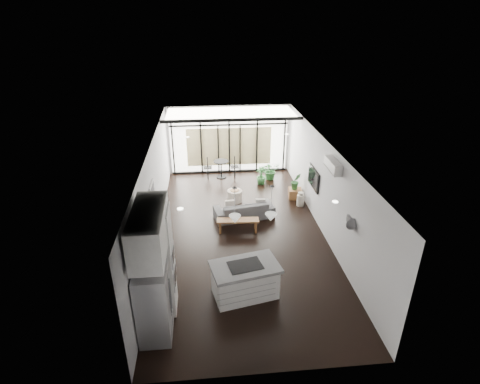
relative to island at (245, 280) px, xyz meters
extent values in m
cube|color=black|center=(0.18, 2.79, -0.43)|extent=(5.00, 10.00, 0.00)
cube|color=white|center=(0.18, 2.79, 2.37)|extent=(5.00, 10.00, 0.00)
cube|color=silver|center=(-2.32, 2.79, 0.97)|extent=(0.02, 10.00, 2.80)
cube|color=silver|center=(2.68, 2.79, 0.97)|extent=(0.02, 10.00, 2.80)
cube|color=silver|center=(0.18, 7.79, 0.97)|extent=(5.00, 0.02, 2.80)
cube|color=silver|center=(0.18, -2.21, 0.97)|extent=(5.00, 0.02, 2.80)
cube|color=black|center=(0.18, 7.67, 0.97)|extent=(5.00, 0.20, 2.80)
cube|color=white|center=(0.18, 6.79, 2.34)|extent=(4.70, 1.90, 0.06)
cube|color=beige|center=(0.18, 7.74, 0.67)|extent=(3.50, 0.02, 1.60)
cube|color=white|center=(0.00, 0.00, 0.00)|extent=(1.72, 1.24, 0.85)
cube|color=black|center=(0.00, 0.00, 0.43)|extent=(0.86, 0.66, 0.01)
cube|color=#A6A5AA|center=(-1.97, -1.06, 0.40)|extent=(0.64, 0.80, 1.65)
cube|color=white|center=(-1.93, -0.26, 0.85)|extent=(0.66, 0.69, 2.55)
cube|color=white|center=(-1.94, -0.71, 1.92)|extent=(0.62, 1.75, 0.86)
cone|color=white|center=(-0.22, 0.14, 1.59)|extent=(0.26, 0.26, 0.18)
cone|color=white|center=(0.58, 0.14, 1.59)|extent=(0.26, 0.26, 0.18)
imported|color=#535356|center=(0.38, 3.74, -0.05)|extent=(2.01, 0.91, 0.76)
cube|color=brown|center=(0.10, 2.88, -0.22)|extent=(1.30, 0.40, 0.41)
cylinder|color=beige|center=(0.17, 4.92, -0.21)|extent=(0.56, 0.56, 0.43)
cube|color=brown|center=(2.38, 5.00, -0.25)|extent=(0.51, 0.51, 0.34)
imported|color=#2A602C|center=(1.78, 6.78, -0.14)|extent=(0.83, 0.88, 0.58)
imported|color=#2A602C|center=(1.33, 6.34, -0.23)|extent=(0.65, 0.80, 0.39)
imported|color=#2A602C|center=(2.38, 5.00, 0.06)|extent=(0.42, 0.67, 0.28)
cylinder|color=beige|center=(2.43, 4.38, -0.17)|extent=(0.27, 0.27, 0.50)
cube|color=black|center=(-0.19, 7.13, -0.06)|extent=(1.53, 0.63, 0.73)
cube|color=black|center=(2.64, 3.79, 0.87)|extent=(0.05, 1.10, 0.65)
cube|color=silver|center=(2.56, 1.99, 2.02)|extent=(0.22, 0.90, 0.30)
cube|color=black|center=(-2.29, 2.29, 1.12)|extent=(0.04, 0.70, 0.90)
camera|label=1|loc=(-0.80, -7.00, 5.71)|focal=28.00mm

